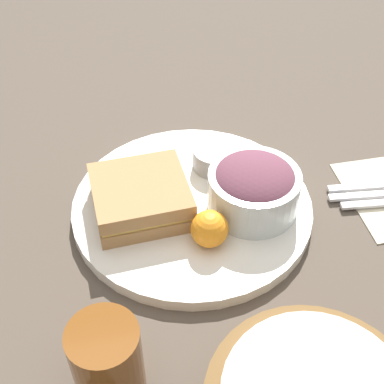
# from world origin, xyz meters

# --- Properties ---
(ground_plane) EXTENTS (4.00, 4.00, 0.00)m
(ground_plane) POSITION_xyz_m (0.00, 0.00, 0.00)
(ground_plane) COLOR #4C4238
(plate) EXTENTS (0.34, 0.34, 0.02)m
(plate) POSITION_xyz_m (0.00, 0.00, 0.01)
(plate) COLOR white
(plate) RESTS_ON ground_plane
(sandwich) EXTENTS (0.13, 0.13, 0.05)m
(sandwich) POSITION_xyz_m (0.07, 0.00, 0.04)
(sandwich) COLOR #A37A4C
(sandwich) RESTS_ON plate
(salad_bowl) EXTENTS (0.12, 0.12, 0.08)m
(salad_bowl) POSITION_xyz_m (-0.08, 0.03, 0.06)
(salad_bowl) COLOR silver
(salad_bowl) RESTS_ON plate
(dressing_cup) EXTENTS (0.07, 0.07, 0.03)m
(dressing_cup) POSITION_xyz_m (-0.05, -0.07, 0.03)
(dressing_cup) COLOR #99999E
(dressing_cup) RESTS_ON plate
(orange_wedge) EXTENTS (0.05, 0.05, 0.05)m
(orange_wedge) POSITION_xyz_m (-0.01, 0.08, 0.04)
(orange_wedge) COLOR orange
(orange_wedge) RESTS_ON plate
(drink_glass) EXTENTS (0.07, 0.07, 0.10)m
(drink_glass) POSITION_xyz_m (0.14, 0.24, 0.05)
(drink_glass) COLOR brown
(drink_glass) RESTS_ON ground_plane
(fork) EXTENTS (0.17, 0.03, 0.01)m
(fork) POSITION_xyz_m (-0.29, 0.01, 0.01)
(fork) COLOR silver
(fork) RESTS_ON napkin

